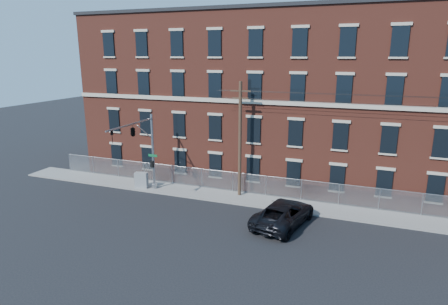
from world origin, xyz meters
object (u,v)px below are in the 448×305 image
object	(u,v)px
pickup_truck	(283,213)
utility_cabinet	(141,180)
traffic_signal_mast	(138,138)
utility_pole_near	(240,138)

from	to	relation	value
pickup_truck	utility_cabinet	distance (m)	14.44
traffic_signal_mast	utility_cabinet	world-z (taller)	traffic_signal_mast
pickup_truck	utility_pole_near	bearing A→B (deg)	-29.67
utility_pole_near	pickup_truck	world-z (taller)	utility_pole_near
traffic_signal_mast	utility_cabinet	size ratio (longest dim) A/B	4.77
traffic_signal_mast	utility_pole_near	distance (m)	8.70
traffic_signal_mast	utility_cabinet	bearing A→B (deg)	120.95
pickup_truck	traffic_signal_mast	bearing A→B (deg)	8.08
utility_pole_near	utility_cabinet	distance (m)	10.34
pickup_truck	utility_cabinet	xyz separation A→B (m)	(-14.11, 3.08, -0.03)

